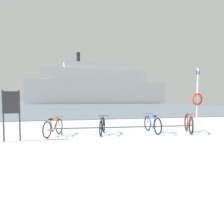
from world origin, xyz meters
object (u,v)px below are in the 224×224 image
Objects in this scene: info_sign at (11,107)px; ferry_ship at (98,87)px; bicycle_0 at (54,127)px; bicycle_3 at (189,124)px; rescue_post at (197,98)px; bicycle_2 at (152,124)px; bicycle_1 at (102,126)px.

ferry_ship reaches higher than info_sign.
bicycle_0 is at bearing -101.18° from ferry_ship.
bicycle_3 is 0.03× the size of ferry_ship.
rescue_post is (9.18, 2.50, 0.37)m from info_sign.
rescue_post is 0.05× the size of ferry_ship.
bicycle_2 is at bearing 169.40° from bicycle_3.
rescue_post is at bearing 12.61° from bicycle_0.
info_sign is at bearing -102.03° from ferry_ship.
bicycle_3 is at bearing -5.57° from bicycle_0.
bicycle_1 is 77.18m from ferry_ship.
bicycle_2 is (2.17, -0.11, 0.03)m from bicycle_1.
ferry_ship reaches higher than bicycle_3.
bicycle_2 is 0.03× the size of ferry_ship.
bicycle_1 is 0.47× the size of rescue_post.
bicycle_1 is 0.03× the size of ferry_ship.
ferry_ship is at bearing 78.82° from bicycle_0.
rescue_post reaches higher than info_sign.
ferry_ship is (13.02, 75.77, 6.76)m from bicycle_1.
info_sign reaches higher than bicycle_1.
ferry_ship is (7.09, 73.86, 5.55)m from rescue_post.
rescue_post is at bearing -95.48° from ferry_ship.
bicycle_0 is 5.71m from bicycle_3.
bicycle_0 is 0.03× the size of ferry_ship.
bicycle_3 is (3.75, -0.40, 0.05)m from bicycle_1.
bicycle_1 is 2.18m from bicycle_2.
bicycle_1 is 3.77m from bicycle_3.
ferry_ship is (10.84, 75.88, 6.73)m from bicycle_2.
bicycle_1 is at bearing 177.21° from bicycle_2.
bicycle_2 is 0.99× the size of info_sign.
bicycle_1 is at bearing 10.32° from info_sign.
info_sign is (-7.01, -0.19, 0.79)m from bicycle_3.
bicycle_1 is at bearing 173.89° from bicycle_3.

